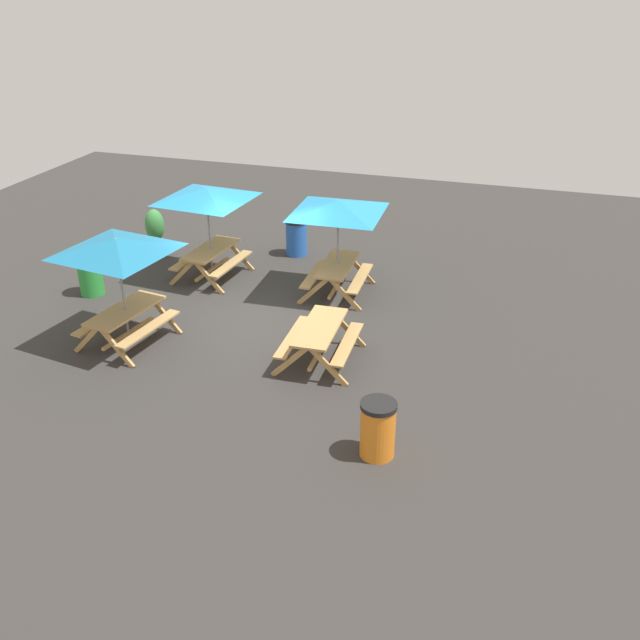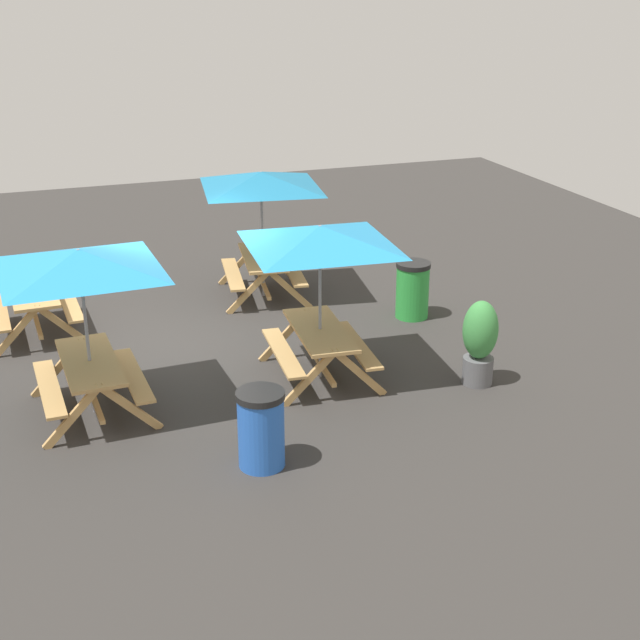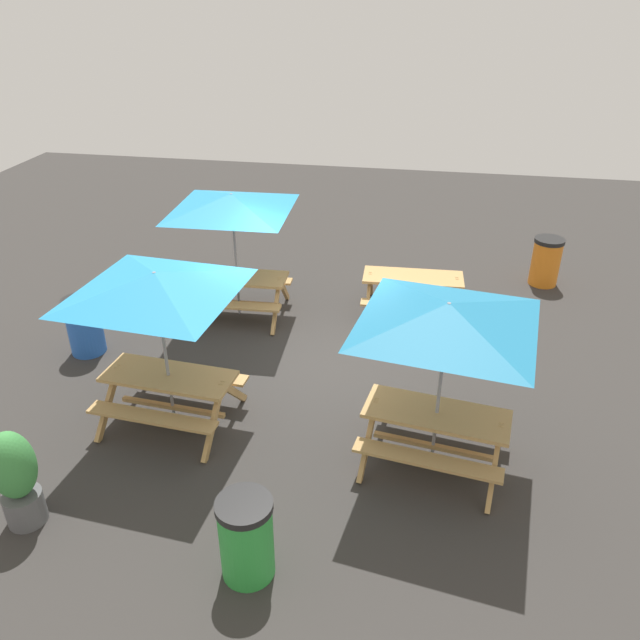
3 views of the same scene
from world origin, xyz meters
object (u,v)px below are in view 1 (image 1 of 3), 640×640
(trash_bin_blue, at_px, (296,237))
(picnic_table_1, at_px, (207,201))
(picnic_table_2, at_px, (320,335))
(picnic_table_3, at_px, (338,214))
(trash_bin_orange, at_px, (378,429))
(potted_plant_0, at_px, (155,231))
(trash_bin_green, at_px, (90,275))
(picnic_table_0, at_px, (117,253))

(trash_bin_blue, bearing_deg, picnic_table_1, 144.67)
(picnic_table_1, distance_m, picnic_table_2, 5.14)
(picnic_table_3, bearing_deg, trash_bin_orange, -160.04)
(picnic_table_3, bearing_deg, picnic_table_1, 88.01)
(trash_bin_blue, xyz_separation_m, potted_plant_0, (-1.16, 3.57, 0.17))
(trash_bin_orange, height_order, trash_bin_blue, same)
(picnic_table_1, height_order, trash_bin_green, picnic_table_1)
(picnic_table_0, distance_m, potted_plant_0, 5.12)
(trash_bin_blue, relative_size, potted_plant_0, 0.78)
(potted_plant_0, bearing_deg, trash_bin_orange, -131.01)
(trash_bin_green, bearing_deg, picnic_table_3, -72.27)
(picnic_table_0, distance_m, trash_bin_green, 3.19)
(picnic_table_0, relative_size, trash_bin_orange, 2.85)
(picnic_table_2, bearing_deg, picnic_table_3, 8.05)
(picnic_table_1, relative_size, picnic_table_3, 1.00)
(picnic_table_2, height_order, trash_bin_blue, trash_bin_blue)
(picnic_table_1, height_order, potted_plant_0, picnic_table_1)
(picnic_table_0, relative_size, trash_bin_blue, 2.85)
(trash_bin_orange, distance_m, trash_bin_blue, 8.84)
(picnic_table_2, bearing_deg, trash_bin_orange, -147.67)
(trash_bin_green, bearing_deg, potted_plant_0, -4.72)
(picnic_table_1, distance_m, trash_bin_orange, 8.14)
(picnic_table_3, xyz_separation_m, trash_bin_orange, (-5.74, -2.35, -1.49))
(trash_bin_orange, xyz_separation_m, potted_plant_0, (6.67, 7.67, 0.17))
(trash_bin_green, relative_size, trash_bin_blue, 1.00)
(trash_bin_green, bearing_deg, picnic_table_0, -131.52)
(picnic_table_1, bearing_deg, trash_bin_blue, -30.63)
(picnic_table_0, bearing_deg, trash_bin_orange, -101.42)
(picnic_table_3, bearing_deg, picnic_table_0, 134.31)
(picnic_table_0, xyz_separation_m, picnic_table_3, (3.64, -3.44, 0.00))
(picnic_table_3, xyz_separation_m, trash_bin_blue, (2.09, 1.75, -1.49))
(picnic_table_3, bearing_deg, potted_plant_0, 77.72)
(picnic_table_3, distance_m, trash_bin_orange, 6.38)
(picnic_table_3, distance_m, trash_bin_green, 6.01)
(picnic_table_1, relative_size, trash_bin_green, 2.88)
(trash_bin_blue, bearing_deg, trash_bin_green, 135.53)
(picnic_table_1, bearing_deg, potted_plant_0, 69.99)
(picnic_table_1, bearing_deg, picnic_table_2, -124.65)
(trash_bin_green, xyz_separation_m, trash_bin_blue, (3.87, -3.79, 0.00))
(picnic_table_2, bearing_deg, picnic_table_1, 48.46)
(picnic_table_1, height_order, trash_bin_blue, picnic_table_1)
(picnic_table_2, relative_size, picnic_table_3, 0.65)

